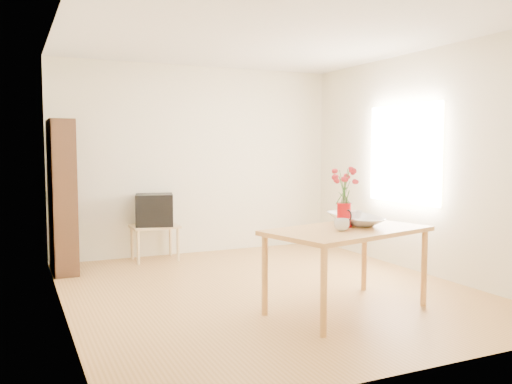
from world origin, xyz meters
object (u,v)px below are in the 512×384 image
table (347,237)px  television (154,209)px  bowl (355,198)px  pitcher (344,216)px  mug (342,225)px

table → television: television is taller
table → bowl: 0.46m
bowl → television: bearing=115.6°
bowl → television: size_ratio=0.94×
table → pitcher: size_ratio=7.18×
pitcher → television: (-1.07, 2.81, -0.18)m
pitcher → mug: size_ratio=1.68×
table → bowl: bowl is taller
table → mug: size_ratio=12.06×
table → television: bearing=95.4°
bowl → table: bearing=-136.7°
table → mug: bearing=-158.0°
mug → television: 3.14m
table → television: size_ratio=2.88×
mug → bowl: bearing=-150.9°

